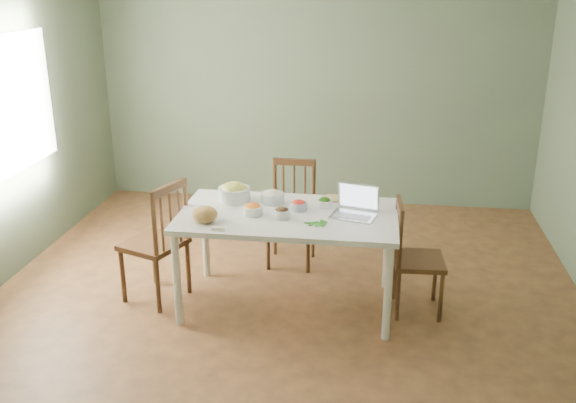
# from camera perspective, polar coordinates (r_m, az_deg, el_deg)

# --- Properties ---
(floor) EXTENTS (5.00, 5.00, 0.00)m
(floor) POSITION_cam_1_polar(r_m,az_deg,el_deg) (5.51, -0.26, -8.56)
(floor) COLOR #4E3321
(floor) RESTS_ON ground
(wall_back) EXTENTS (5.00, 0.00, 2.70)m
(wall_back) POSITION_cam_1_polar(r_m,az_deg,el_deg) (7.44, 2.53, 10.01)
(wall_back) COLOR #5E7758
(wall_back) RESTS_ON ground
(wall_front) EXTENTS (5.00, 0.00, 2.70)m
(wall_front) POSITION_cam_1_polar(r_m,az_deg,el_deg) (2.71, -7.95, -8.33)
(wall_front) COLOR #5E7758
(wall_front) RESTS_ON ground
(window_left) EXTENTS (0.04, 1.60, 1.20)m
(window_left) POSITION_cam_1_polar(r_m,az_deg,el_deg) (6.11, -23.76, 7.62)
(window_left) COLOR white
(window_left) RESTS_ON ground
(dining_table) EXTENTS (1.72, 0.97, 0.81)m
(dining_table) POSITION_cam_1_polar(r_m,az_deg,el_deg) (5.24, -0.00, -5.18)
(dining_table) COLOR white
(dining_table) RESTS_ON floor
(chair_far) EXTENTS (0.44, 0.42, 0.97)m
(chair_far) POSITION_cam_1_polar(r_m,az_deg,el_deg) (5.94, 0.27, -1.20)
(chair_far) COLOR #3A2414
(chair_far) RESTS_ON floor
(chair_left) EXTENTS (0.57, 0.59, 1.04)m
(chair_left) POSITION_cam_1_polar(r_m,az_deg,el_deg) (5.42, -11.79, -3.41)
(chair_left) COLOR #3A2414
(chair_left) RESTS_ON floor
(chair_right) EXTENTS (0.41, 0.43, 0.93)m
(chair_right) POSITION_cam_1_polar(r_m,az_deg,el_deg) (5.24, 11.51, -4.91)
(chair_right) COLOR #3A2414
(chair_right) RESTS_ON floor
(bread_boule) EXTENTS (0.22, 0.22, 0.12)m
(bread_boule) POSITION_cam_1_polar(r_m,az_deg,el_deg) (4.93, -7.35, -1.14)
(bread_boule) COLOR #B5844C
(bread_boule) RESTS_ON dining_table
(butter_stick) EXTENTS (0.10, 0.03, 0.03)m
(butter_stick) POSITION_cam_1_polar(r_m,az_deg,el_deg) (4.78, -6.16, -2.42)
(butter_stick) COLOR white
(butter_stick) RESTS_ON dining_table
(bowl_squash) EXTENTS (0.35, 0.35, 0.15)m
(bowl_squash) POSITION_cam_1_polar(r_m,az_deg,el_deg) (5.36, -4.78, 0.86)
(bowl_squash) COLOR #D4B665
(bowl_squash) RESTS_ON dining_table
(bowl_carrot) EXTENTS (0.16, 0.16, 0.09)m
(bowl_carrot) POSITION_cam_1_polar(r_m,az_deg,el_deg) (5.06, -3.13, -0.67)
(bowl_carrot) COLOR orange
(bowl_carrot) RESTS_ON dining_table
(bowl_onion) EXTENTS (0.25, 0.25, 0.11)m
(bowl_onion) POSITION_cam_1_polar(r_m,az_deg,el_deg) (5.30, -1.39, 0.44)
(bowl_onion) COLOR white
(bowl_onion) RESTS_ON dining_table
(bowl_mushroom) EXTENTS (0.14, 0.14, 0.09)m
(bowl_mushroom) POSITION_cam_1_polar(r_m,az_deg,el_deg) (4.98, -0.56, -1.00)
(bowl_mushroom) COLOR #331C0F
(bowl_mushroom) RESTS_ON dining_table
(bowl_redpep) EXTENTS (0.18, 0.18, 0.08)m
(bowl_redpep) POSITION_cam_1_polar(r_m,az_deg,el_deg) (5.14, 0.94, -0.33)
(bowl_redpep) COLOR red
(bowl_redpep) RESTS_ON dining_table
(bowl_broccoli) EXTENTS (0.16, 0.16, 0.08)m
(bowl_broccoli) POSITION_cam_1_polar(r_m,az_deg,el_deg) (5.22, 3.25, -0.07)
(bowl_broccoli) COLOR #083A06
(bowl_broccoli) RESTS_ON dining_table
(flatbread) EXTENTS (0.19, 0.19, 0.02)m
(flatbread) POSITION_cam_1_polar(r_m,az_deg,el_deg) (5.41, 3.98, 0.29)
(flatbread) COLOR tan
(flatbread) RESTS_ON dining_table
(basil_bunch) EXTENTS (0.19, 0.19, 0.02)m
(basil_bunch) POSITION_cam_1_polar(r_m,az_deg,el_deg) (4.89, 2.42, -1.83)
(basil_bunch) COLOR #1B6113
(basil_bunch) RESTS_ON dining_table
(laptop) EXTENTS (0.39, 0.34, 0.23)m
(laptop) POSITION_cam_1_polar(r_m,az_deg,el_deg) (5.00, 5.82, -0.10)
(laptop) COLOR silver
(laptop) RESTS_ON dining_table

